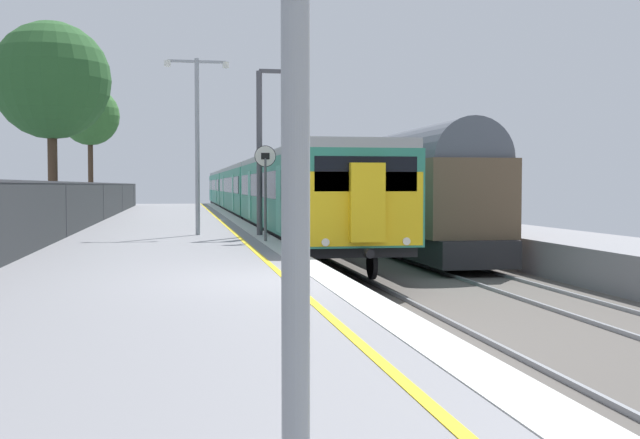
{
  "coord_description": "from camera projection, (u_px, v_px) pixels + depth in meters",
  "views": [
    {
      "loc": [
        -2.09,
        -12.87,
        1.56
      ],
      "look_at": [
        1.32,
        6.37,
        0.71
      ],
      "focal_mm": 44.49,
      "sensor_mm": 36.0,
      "label": 1
    }
  ],
  "objects": [
    {
      "name": "background_tree_left",
      "position": [
        50.0,
        83.0,
        31.74
      ],
      "size": [
        4.72,
        4.72,
        8.14
      ],
      "color": "#473323",
      "rests_on": "ground"
    },
    {
      "name": "platform_lamp_mid",
      "position": [
        197.0,
        131.0,
        24.75
      ],
      "size": [
        2.0,
        0.2,
        5.51
      ],
      "color": "#93999E",
      "rests_on": "ground"
    },
    {
      "name": "background_tree_centre",
      "position": [
        89.0,
        118.0,
        48.59
      ],
      "size": [
        3.58,
        3.58,
        7.6
      ],
      "color": "#473323",
      "rests_on": "ground"
    },
    {
      "name": "commuter_train_at_platform",
      "position": [
        251.0,
        190.0,
        46.92
      ],
      "size": [
        2.83,
        59.24,
        3.81
      ],
      "color": "#2D846B",
      "rests_on": "ground"
    },
    {
      "name": "ground",
      "position": [
        460.0,
        312.0,
        13.58
      ],
      "size": [
        17.4,
        110.0,
        1.21
      ],
      "color": "gray"
    },
    {
      "name": "signal_gantry",
      "position": [
        268.0,
        132.0,
        24.52
      ],
      "size": [
        1.1,
        0.24,
        5.14
      ],
      "color": "#47474C",
      "rests_on": "ground"
    },
    {
      "name": "speed_limit_sign",
      "position": [
        265.0,
        180.0,
        21.94
      ],
      "size": [
        0.59,
        0.08,
        2.66
      ],
      "color": "#59595B",
      "rests_on": "ground"
    },
    {
      "name": "freight_train_adjacent_track",
      "position": [
        332.0,
        188.0,
        43.22
      ],
      "size": [
        2.6,
        43.83,
        4.45
      ],
      "color": "#232326",
      "rests_on": "ground"
    }
  ]
}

